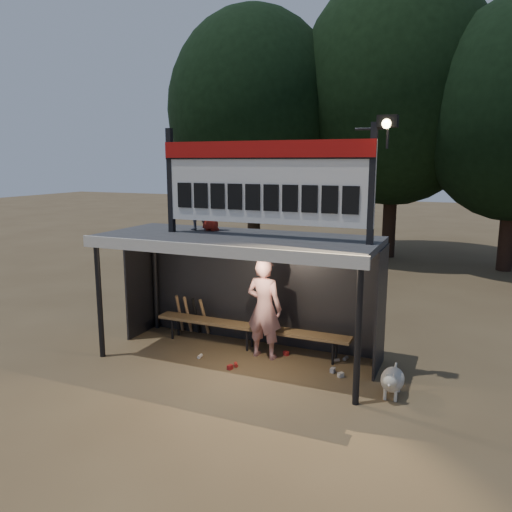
{
  "coord_description": "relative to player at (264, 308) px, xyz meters",
  "views": [
    {
      "loc": [
        3.77,
        -7.95,
        3.63
      ],
      "look_at": [
        0.2,
        0.4,
        1.9
      ],
      "focal_mm": 35.0,
      "sensor_mm": 36.0,
      "label": 1
    }
  ],
  "objects": [
    {
      "name": "player",
      "position": [
        0.0,
        0.0,
        0.0
      ],
      "size": [
        0.73,
        0.51,
        1.9
      ],
      "primitive_type": "imported",
      "rotation": [
        0.0,
        0.0,
        3.06
      ],
      "color": "white",
      "rests_on": "ground"
    },
    {
      "name": "bats",
      "position": [
        -1.87,
        0.54,
        -0.52
      ],
      "size": [
        0.68,
        0.35,
        0.84
      ],
      "color": "olive",
      "rests_on": "ground"
    },
    {
      "name": "litter",
      "position": [
        0.55,
        -0.19,
        -0.91
      ],
      "size": [
        2.72,
        1.34,
        0.08
      ],
      "color": "#A61D1C",
      "rests_on": "ground"
    },
    {
      "name": "child_b",
      "position": [
        -1.17,
        0.16,
        1.81
      ],
      "size": [
        0.49,
        0.38,
        0.88
      ],
      "primitive_type": "imported",
      "rotation": [
        0.0,
        0.0,
        2.9
      ],
      "color": "#AB261A",
      "rests_on": "dugout_shelter"
    },
    {
      "name": "child_a",
      "position": [
        -1.47,
        0.16,
        1.84
      ],
      "size": [
        0.57,
        0.52,
        0.94
      ],
      "primitive_type": "imported",
      "rotation": [
        0.0,
        0.0,
        3.57
      ],
      "color": "slate",
      "rests_on": "dugout_shelter"
    },
    {
      "name": "tree_mid",
      "position": [
        0.58,
        11.22,
        5.21
      ],
      "size": [
        7.22,
        7.22,
        10.36
      ],
      "color": "black",
      "rests_on": "ground"
    },
    {
      "name": "ground",
      "position": [
        -0.42,
        -0.28,
        -0.95
      ],
      "size": [
        80.0,
        80.0,
        0.0
      ],
      "primitive_type": "plane",
      "color": "brown",
      "rests_on": "ground"
    },
    {
      "name": "tree_left",
      "position": [
        -4.42,
        9.72,
        4.56
      ],
      "size": [
        6.46,
        6.46,
        9.27
      ],
      "color": "#2F2014",
      "rests_on": "ground"
    },
    {
      "name": "scoreboard_assembly",
      "position": [
        0.14,
        -0.29,
        2.37
      ],
      "size": [
        4.1,
        0.27,
        1.99
      ],
      "color": "black",
      "rests_on": "dugout_shelter"
    },
    {
      "name": "dog",
      "position": [
        2.45,
        -0.72,
        -0.67
      ],
      "size": [
        0.36,
        0.81,
        0.49
      ],
      "color": "beige",
      "rests_on": "ground"
    },
    {
      "name": "dugout_shelter",
      "position": [
        -0.42,
        -0.04,
        0.89
      ],
      "size": [
        5.1,
        2.08,
        2.32
      ],
      "color": "#373739",
      "rests_on": "ground"
    },
    {
      "name": "bench",
      "position": [
        -0.42,
        0.27,
        -0.52
      ],
      "size": [
        4.0,
        0.35,
        0.48
      ],
      "color": "olive",
      "rests_on": "ground"
    }
  ]
}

